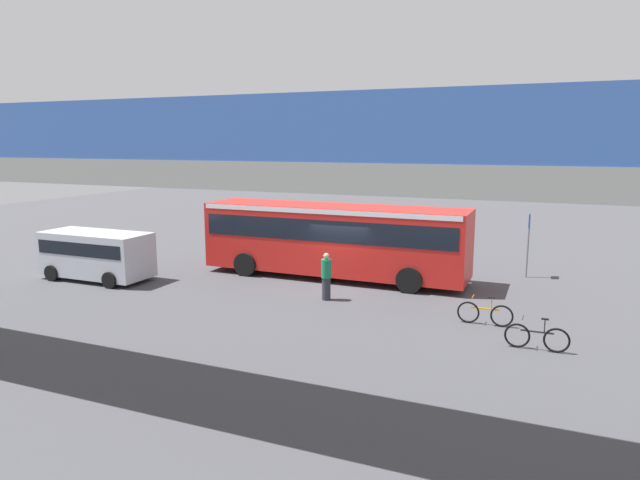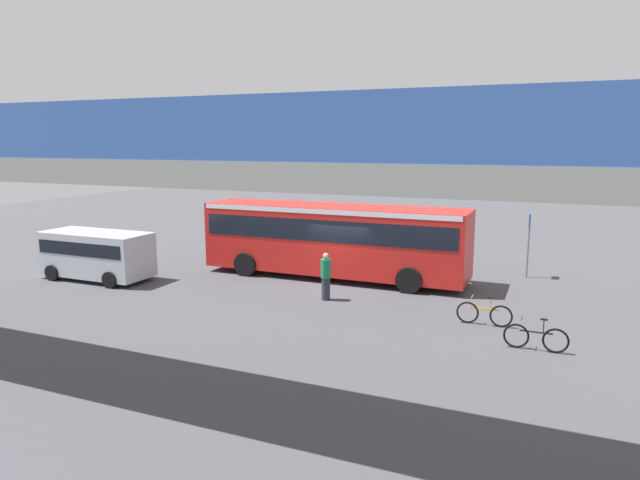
% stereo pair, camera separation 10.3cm
% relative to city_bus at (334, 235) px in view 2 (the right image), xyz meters
% --- Properties ---
extents(ground, '(80.00, 80.00, 0.00)m').
position_rel_city_bus_xyz_m(ground, '(-0.74, 0.89, -1.88)').
color(ground, '#424247').
extents(city_bus, '(11.54, 2.85, 3.15)m').
position_rel_city_bus_xyz_m(city_bus, '(0.00, 0.00, 0.00)').
color(city_bus, red).
rests_on(city_bus, ground).
extents(parked_van, '(4.80, 2.17, 2.05)m').
position_rel_city_bus_xyz_m(parked_van, '(9.23, 4.29, -0.70)').
color(parked_van, '#B7BCC6').
rests_on(parked_van, ground).
extents(bicycle_black, '(1.77, 0.44, 0.96)m').
position_rel_city_bus_xyz_m(bicycle_black, '(-8.51, 5.86, -1.51)').
color(bicycle_black, black).
rests_on(bicycle_black, ground).
extents(bicycle_orange, '(1.77, 0.44, 0.96)m').
position_rel_city_bus_xyz_m(bicycle_orange, '(-6.88, 4.13, -1.51)').
color(bicycle_orange, black).
rests_on(bicycle_orange, ground).
extents(pedestrian, '(0.38, 0.38, 1.79)m').
position_rel_city_bus_xyz_m(pedestrian, '(-1.05, 3.42, -1.00)').
color(pedestrian, '#2D2D38').
rests_on(pedestrian, ground).
extents(traffic_sign, '(0.08, 0.60, 2.80)m').
position_rel_city_bus_xyz_m(traffic_sign, '(-7.77, -3.28, 0.01)').
color(traffic_sign, slate).
rests_on(traffic_sign, ground).
extents(lane_dash_leftmost, '(2.00, 0.20, 0.01)m').
position_rel_city_bus_xyz_m(lane_dash_leftmost, '(-4.74, -1.25, -1.88)').
color(lane_dash_leftmost, silver).
rests_on(lane_dash_leftmost, ground).
extents(lane_dash_left, '(2.00, 0.20, 0.01)m').
position_rel_city_bus_xyz_m(lane_dash_left, '(-0.74, -1.25, -1.88)').
color(lane_dash_left, silver).
rests_on(lane_dash_left, ground).
extents(lane_dash_centre, '(2.00, 0.20, 0.01)m').
position_rel_city_bus_xyz_m(lane_dash_centre, '(3.26, -1.25, -1.88)').
color(lane_dash_centre, silver).
rests_on(lane_dash_centre, ground).
extents(pedestrian_overpass, '(26.84, 2.60, 6.63)m').
position_rel_city_bus_xyz_m(pedestrian_overpass, '(-0.74, 12.67, 3.00)').
color(pedestrian_overpass, gray).
rests_on(pedestrian_overpass, ground).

